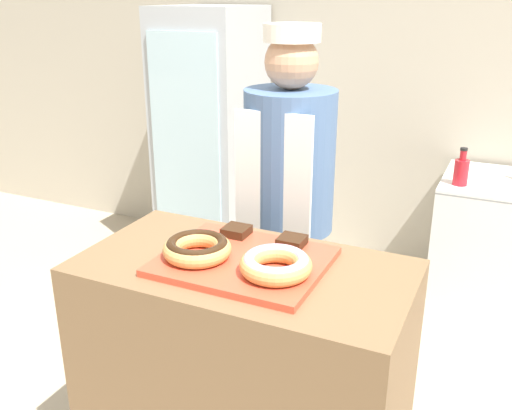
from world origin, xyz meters
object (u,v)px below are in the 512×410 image
object	(u,v)px
donut_light_glaze	(276,264)
brownie_back_left	(236,231)
baker_person	(288,213)
beverage_fridge	(211,140)
serving_tray	(243,261)
donut_chocolate_glaze	(197,247)
brownie_back_right	(292,241)
bottle_red	(461,171)

from	to	relation	value
donut_light_glaze	brownie_back_left	distance (m)	0.34
baker_person	beverage_fridge	xyz separation A→B (m)	(-1.01, 1.11, -0.02)
baker_person	serving_tray	bearing A→B (deg)	-81.42
serving_tray	donut_chocolate_glaze	bearing A→B (deg)	-157.78
donut_chocolate_glaze	brownie_back_right	distance (m)	0.34
serving_tray	donut_chocolate_glaze	world-z (taller)	donut_chocolate_glaze
baker_person	bottle_red	world-z (taller)	baker_person
baker_person	beverage_fridge	bearing A→B (deg)	132.36
brownie_back_left	beverage_fridge	bearing A→B (deg)	122.25
beverage_fridge	bottle_red	size ratio (longest dim) A/B	8.40
serving_tray	beverage_fridge	xyz separation A→B (m)	(-1.10, 1.74, -0.09)
brownie_back_right	brownie_back_left	bearing A→B (deg)	180.00
baker_person	beverage_fridge	size ratio (longest dim) A/B	0.98
donut_light_glaze	donut_chocolate_glaze	bearing A→B (deg)	180.00
brownie_back_right	baker_person	bearing A→B (deg)	113.52
donut_chocolate_glaze	donut_light_glaze	world-z (taller)	same
brownie_back_right	serving_tray	bearing A→B (deg)	-123.59
donut_chocolate_glaze	beverage_fridge	bearing A→B (deg)	118.11
donut_chocolate_glaze	brownie_back_left	distance (m)	0.23
serving_tray	brownie_back_left	world-z (taller)	brownie_back_left
baker_person	bottle_red	distance (m)	1.12
serving_tray	donut_light_glaze	xyz separation A→B (m)	(0.14, -0.06, 0.05)
serving_tray	baker_person	xyz separation A→B (m)	(-0.10, 0.64, -0.07)
beverage_fridge	serving_tray	bearing A→B (deg)	-57.62
donut_light_glaze	brownie_back_right	distance (m)	0.23
donut_light_glaze	brownie_back_left	world-z (taller)	donut_light_glaze
brownie_back_left	brownie_back_right	size ratio (longest dim) A/B	1.00
serving_tray	baker_person	bearing A→B (deg)	98.58
donut_light_glaze	baker_person	distance (m)	0.74
donut_light_glaze	brownie_back_left	bearing A→B (deg)	138.55
donut_chocolate_glaze	beverage_fridge	world-z (taller)	beverage_fridge
brownie_back_left	donut_chocolate_glaze	bearing A→B (deg)	-98.66
brownie_back_left	beverage_fridge	distance (m)	1.87
donut_light_glaze	bottle_red	world-z (taller)	bottle_red
serving_tray	brownie_back_left	distance (m)	0.20
brownie_back_left	bottle_red	world-z (taller)	bottle_red
baker_person	bottle_red	xyz separation A→B (m)	(0.62, 0.93, 0.02)
donut_light_glaze	brownie_back_right	world-z (taller)	donut_light_glaze
donut_light_glaze	bottle_red	size ratio (longest dim) A/B	1.12
serving_tray	beverage_fridge	size ratio (longest dim) A/B	0.32
donut_chocolate_glaze	baker_person	xyz separation A→B (m)	(0.05, 0.69, -0.11)
donut_chocolate_glaze	brownie_back_right	xyz separation A→B (m)	(0.25, 0.22, -0.02)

